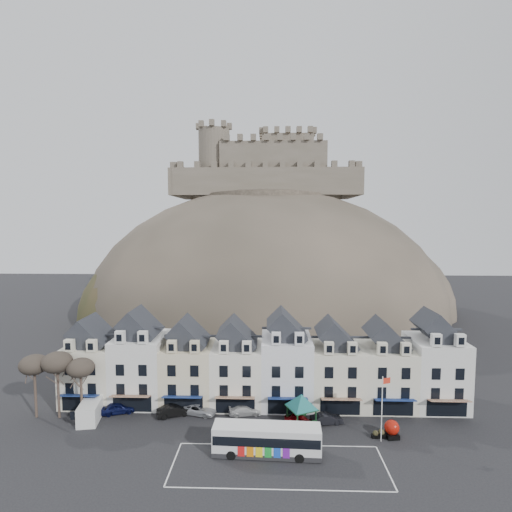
% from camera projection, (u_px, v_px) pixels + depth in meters
% --- Properties ---
extents(ground, '(300.00, 300.00, 0.00)m').
position_uv_depth(ground, '(259.00, 473.00, 40.06)').
color(ground, black).
rests_on(ground, ground).
extents(coach_bay_markings, '(22.00, 7.50, 0.01)m').
position_uv_depth(coach_bay_markings, '(279.00, 465.00, 41.24)').
color(coach_bay_markings, silver).
rests_on(coach_bay_markings, ground).
extents(townhouse_terrace, '(54.40, 9.35, 11.80)m').
position_uv_depth(townhouse_terrace, '(263.00, 365.00, 55.50)').
color(townhouse_terrace, silver).
rests_on(townhouse_terrace, ground).
extents(castle_hill, '(100.00, 76.00, 68.00)m').
position_uv_depth(castle_hill, '(270.00, 314.00, 108.67)').
color(castle_hill, '#36322A').
rests_on(castle_hill, ground).
extents(castle, '(50.20, 22.20, 22.00)m').
position_uv_depth(castle, '(268.00, 168.00, 112.19)').
color(castle, brown).
rests_on(castle, ground).
extents(tree_left_far, '(3.61, 3.61, 8.24)m').
position_uv_depth(tree_left_far, '(34.00, 365.00, 50.84)').
color(tree_left_far, '#392D24').
rests_on(tree_left_far, ground).
extents(tree_left_mid, '(3.78, 3.78, 8.64)m').
position_uv_depth(tree_left_mid, '(57.00, 363.00, 50.72)').
color(tree_left_mid, '#392D24').
rests_on(tree_left_mid, ground).
extents(tree_left_near, '(3.43, 3.43, 7.84)m').
position_uv_depth(tree_left_near, '(80.00, 368.00, 50.68)').
color(tree_left_near, '#392D24').
rests_on(tree_left_near, ground).
extents(bus, '(11.71, 3.20, 3.28)m').
position_uv_depth(bus, '(267.00, 438.00, 43.04)').
color(bus, '#262628').
rests_on(bus, ground).
extents(bus_shelter, '(5.70, 5.70, 3.99)m').
position_uv_depth(bus_shelter, '(302.00, 401.00, 49.09)').
color(bus_shelter, '#103218').
rests_on(bus_shelter, ground).
extents(red_buoy, '(1.70, 1.70, 2.10)m').
position_uv_depth(red_buoy, '(392.00, 429.00, 46.45)').
color(red_buoy, black).
rests_on(red_buoy, ground).
extents(flagpole, '(1.04, 0.46, 7.67)m').
position_uv_depth(flagpole, '(383.00, 404.00, 45.42)').
color(flagpole, silver).
rests_on(flagpole, ground).
extents(white_van, '(3.15, 5.59, 2.41)m').
position_uv_depth(white_van, '(91.00, 410.00, 50.83)').
color(white_van, silver).
rests_on(white_van, ground).
extents(planter_west, '(0.92, 0.63, 0.90)m').
position_uv_depth(planter_west, '(375.00, 434.00, 46.42)').
color(planter_west, black).
rests_on(planter_west, ground).
extents(planter_east, '(1.15, 0.87, 1.04)m').
position_uv_depth(planter_east, '(382.00, 433.00, 46.54)').
color(planter_east, black).
rests_on(planter_east, ground).
extents(car_navy, '(4.61, 3.01, 1.46)m').
position_uv_depth(car_navy, '(118.00, 408.00, 52.40)').
color(car_navy, '#0B1039').
rests_on(car_navy, ground).
extents(car_black, '(4.67, 3.09, 1.46)m').
position_uv_depth(car_black, '(174.00, 410.00, 51.68)').
color(car_black, black).
rests_on(car_black, ground).
extents(car_silver, '(5.03, 3.18, 1.31)m').
position_uv_depth(car_silver, '(199.00, 409.00, 52.21)').
color(car_silver, '#A6A8AE').
rests_on(car_silver, ground).
extents(car_white, '(4.50, 2.49, 1.24)m').
position_uv_depth(car_white, '(245.00, 410.00, 52.02)').
color(car_white, silver).
rests_on(car_white, ground).
extents(car_maroon, '(4.10, 2.91, 1.29)m').
position_uv_depth(car_maroon, '(300.00, 420.00, 49.39)').
color(car_maroon, '#4D0407').
rests_on(car_maroon, ground).
extents(car_charcoal, '(4.21, 2.17, 1.32)m').
position_uv_depth(car_charcoal, '(327.00, 419.00, 49.64)').
color(car_charcoal, black).
rests_on(car_charcoal, ground).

